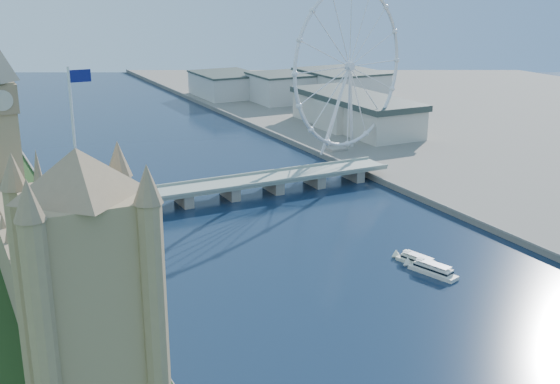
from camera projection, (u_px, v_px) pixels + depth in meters
victoria_tower at (93, 348)px, 151.28m from camera, size 28.16×28.16×112.00m
parliament_range at (50, 291)px, 262.90m from camera, size 24.00×200.00×70.00m
big_ben at (2, 115)px, 340.73m from camera, size 20.02×20.02×110.00m
westminster_bridge at (230, 187)px, 432.54m from camera, size 220.00×22.00×9.50m
london_eye at (349, 67)px, 513.43m from camera, size 113.60×39.12×124.30m
county_hall at (354, 131)px, 620.98m from camera, size 54.00×144.00×35.00m
city_skyline at (161, 102)px, 668.04m from camera, size 505.00×280.00×32.00m
tour_boat_near at (433, 274)px, 322.69m from camera, size 14.11×27.68×5.90m
tour_boat_far at (418, 265)px, 333.04m from camera, size 12.34×25.93×5.51m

